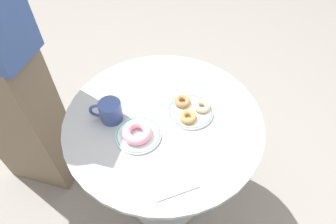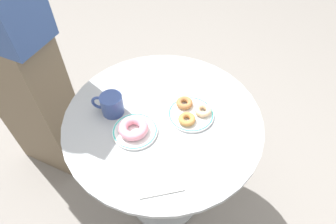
{
  "view_description": "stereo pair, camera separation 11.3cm",
  "coord_description": "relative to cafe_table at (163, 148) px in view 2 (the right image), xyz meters",
  "views": [
    {
      "loc": [
        -0.18,
        -0.7,
        1.62
      ],
      "look_at": [
        0.02,
        0.01,
        0.75
      ],
      "focal_mm": 30.84,
      "sensor_mm": 36.0,
      "label": 1
    },
    {
      "loc": [
        -0.07,
        -0.72,
        1.62
      ],
      "look_at": [
        0.02,
        0.01,
        0.75
      ],
      "focal_mm": 30.84,
      "sensor_mm": 36.0,
      "label": 2
    }
  ],
  "objects": [
    {
      "name": "ground_plane",
      "position": [
        0.0,
        0.0,
        -0.53
      ],
      "size": [
        7.0,
        7.0,
        0.02
      ],
      "primitive_type": "cube",
      "color": "gray"
    },
    {
      "name": "cafe_table",
      "position": [
        0.0,
        0.0,
        0.0
      ],
      "size": [
        0.79,
        0.79,
        0.73
      ],
      "color": "#999EA3",
      "rests_on": "ground"
    },
    {
      "name": "plate_left",
      "position": [
        -0.11,
        -0.06,
        0.22
      ],
      "size": [
        0.17,
        0.17,
        0.01
      ],
      "color": "white",
      "rests_on": "cafe_table"
    },
    {
      "name": "plate_right",
      "position": [
        0.11,
        0.0,
        0.22
      ],
      "size": [
        0.18,
        0.18,
        0.01
      ],
      "color": "white",
      "rests_on": "cafe_table"
    },
    {
      "name": "donut_pink_frosted",
      "position": [
        -0.12,
        -0.06,
        0.24
      ],
      "size": [
        0.14,
        0.14,
        0.03
      ],
      "primitive_type": "torus",
      "rotation": [
        0.0,
        0.0,
        0.3
      ],
      "color": "pink",
      "rests_on": "plate_left"
    },
    {
      "name": "donut_glazed",
      "position": [
        0.16,
        0.0,
        0.24
      ],
      "size": [
        0.08,
        0.08,
        0.02
      ],
      "primitive_type": "torus",
      "rotation": [
        0.0,
        0.0,
        6.03
      ],
      "color": "#E0B789",
      "rests_on": "plate_right"
    },
    {
      "name": "donut_cinnamon",
      "position": [
        0.09,
        0.05,
        0.24
      ],
      "size": [
        0.09,
        0.09,
        0.02
      ],
      "primitive_type": "torus",
      "rotation": [
        0.0,
        0.0,
        5.73
      ],
      "color": "#A36B3D",
      "rests_on": "plate_right"
    },
    {
      "name": "donut_old_fashioned",
      "position": [
        0.09,
        -0.04,
        0.24
      ],
      "size": [
        0.09,
        0.09,
        0.02
      ],
      "primitive_type": "torus",
      "rotation": [
        0.0,
        0.0,
        3.79
      ],
      "color": "#BC7F42",
      "rests_on": "plate_right"
    },
    {
      "name": "paper_napkin",
      "position": [
        -0.04,
        -0.26,
        0.22
      ],
      "size": [
        0.16,
        0.14,
        0.01
      ],
      "primitive_type": "cube",
      "rotation": [
        0.0,
        0.0,
        0.08
      ],
      "color": "white",
      "rests_on": "cafe_table"
    },
    {
      "name": "coffee_mug",
      "position": [
        -0.2,
        0.06,
        0.26
      ],
      "size": [
        0.13,
        0.09,
        0.09
      ],
      "color": "#334784",
      "rests_on": "cafe_table"
    },
    {
      "name": "person_figure",
      "position": [
        -0.65,
        0.39,
        0.32
      ],
      "size": [
        0.5,
        0.42,
        1.71
      ],
      "color": "brown",
      "rests_on": "ground"
    }
  ]
}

